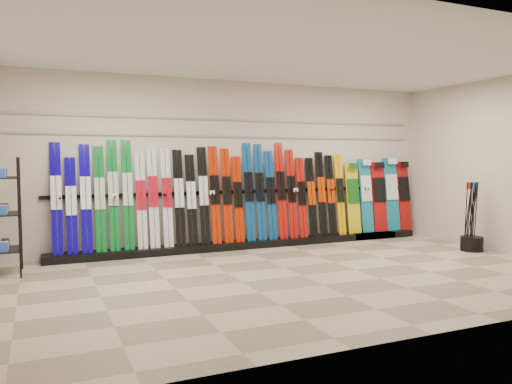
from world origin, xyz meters
name	(u,v)px	position (x,y,z in m)	size (l,w,h in m)	color
floor	(302,276)	(0.00, 0.00, 0.00)	(8.00, 8.00, 0.00)	gray
back_wall	(236,164)	(0.00, 2.50, 1.50)	(8.00, 8.00, 0.00)	beige
right_wall	(511,165)	(4.00, 0.00, 1.50)	(5.00, 5.00, 0.00)	beige
ceiling	(303,55)	(0.00, 0.00, 3.00)	(8.00, 8.00, 0.00)	silver
ski_rack_base	(252,244)	(0.22, 2.28, 0.06)	(8.00, 0.40, 0.12)	black
skis	(213,196)	(-0.48, 2.36, 0.95)	(5.37, 0.30, 1.82)	#0C009F
snowboards	(379,196)	(3.10, 2.35, 0.84)	(1.57, 0.23, 1.49)	gold
accessory_rack	(4,216)	(-3.75, 1.70, 0.82)	(0.40, 0.60, 1.63)	black
pole_bin	(472,244)	(3.60, 0.42, 0.12)	(0.38, 0.38, 0.25)	black
ski_poles	(471,216)	(3.59, 0.44, 0.61)	(0.25, 0.23, 1.18)	black
slatwall_rail_0	(236,137)	(0.00, 2.48, 2.00)	(7.60, 0.02, 0.03)	gray
slatwall_rail_1	(236,120)	(0.00, 2.48, 2.30)	(7.60, 0.02, 0.03)	gray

